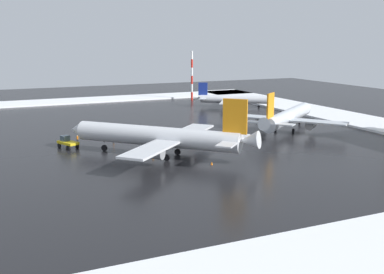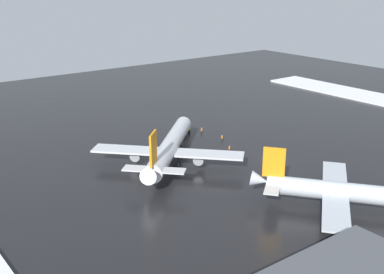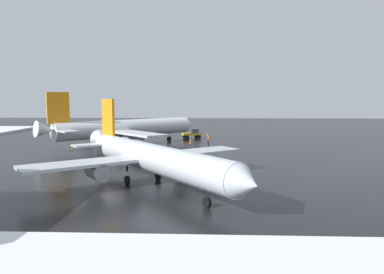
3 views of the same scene
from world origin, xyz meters
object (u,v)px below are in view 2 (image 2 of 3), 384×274
at_px(ground_crew_near_tug, 202,130).
at_px(traffic_cone_mid_line, 160,161).
at_px(ground_crew_mid_apron, 229,149).
at_px(airplane_foreground_jet, 348,192).
at_px(pushback_tug, 183,129).
at_px(traffic_cone_wingtip_side, 161,153).
at_px(ground_crew_beside_wing, 222,138).
at_px(airplane_parked_starboard, 169,147).
at_px(traffic_cone_near_nose, 148,182).

bearing_deg(ground_crew_near_tug, traffic_cone_mid_line, 13.70).
bearing_deg(ground_crew_mid_apron, airplane_foreground_jet, -102.13).
bearing_deg(pushback_tug, traffic_cone_wingtip_side, -170.28).
relative_size(pushback_tug, ground_crew_near_tug, 2.98).
bearing_deg(traffic_cone_wingtip_side, ground_crew_near_tug, 19.67).
bearing_deg(ground_crew_beside_wing, airplane_parked_starboard, -90.57).
bearing_deg(traffic_cone_wingtip_side, traffic_cone_near_nose, -133.32).
bearing_deg(traffic_cone_wingtip_side, airplane_foreground_jet, -77.33).
distance_m(airplane_parked_starboard, airplane_foreground_jet, 38.15).
bearing_deg(ground_crew_beside_wing, traffic_cone_near_nose, -83.20).
xyz_separation_m(airplane_parked_starboard, traffic_cone_near_nose, (-9.24, -5.87, -3.51)).
bearing_deg(airplane_parked_starboard, airplane_foreground_jet, -115.82).
bearing_deg(pushback_tug, airplane_foreground_jet, -118.18).
height_order(airplane_foreground_jet, pushback_tug, airplane_foreground_jet).
relative_size(ground_crew_mid_apron, traffic_cone_mid_line, 3.11).
height_order(ground_crew_beside_wing, traffic_cone_mid_line, ground_crew_beside_wing).
height_order(airplane_foreground_jet, ground_crew_near_tug, airplane_foreground_jet).
xyz_separation_m(pushback_tug, traffic_cone_near_nose, (-23.60, -20.39, -1.01)).
height_order(ground_crew_near_tug, traffic_cone_mid_line, ground_crew_near_tug).
height_order(pushback_tug, ground_crew_mid_apron, pushback_tug).
height_order(ground_crew_mid_apron, traffic_cone_mid_line, ground_crew_mid_apron).
bearing_deg(traffic_cone_near_nose, traffic_cone_mid_line, 44.11).
bearing_deg(airplane_parked_starboard, traffic_cone_mid_line, 75.86).
bearing_deg(ground_crew_beside_wing, traffic_cone_mid_line, -97.03).
xyz_separation_m(pushback_tug, ground_crew_mid_apron, (0.21, -17.38, -0.31)).
bearing_deg(traffic_cone_near_nose, airplane_parked_starboard, 32.42).
bearing_deg(airplane_parked_starboard, traffic_cone_wingtip_side, 29.17).
bearing_deg(pushback_tug, traffic_cone_mid_line, -165.88).
relative_size(airplane_foreground_jet, traffic_cone_mid_line, 52.88).
height_order(pushback_tug, traffic_cone_wingtip_side, pushback_tug).
bearing_deg(traffic_cone_wingtip_side, airplane_parked_starboard, -107.63).
xyz_separation_m(traffic_cone_near_nose, traffic_cone_mid_line, (8.13, 7.88, 0.00)).
bearing_deg(pushback_tug, ground_crew_near_tug, -60.95).
bearing_deg(ground_crew_mid_apron, ground_crew_near_tug, 69.43).
xyz_separation_m(airplane_parked_starboard, ground_crew_beside_wing, (18.31, 4.01, -2.81)).
bearing_deg(ground_crew_mid_apron, traffic_cone_near_nose, -179.53).
xyz_separation_m(ground_crew_mid_apron, traffic_cone_near_nose, (-23.81, -3.01, -0.70)).
relative_size(pushback_tug, traffic_cone_wingtip_side, 9.27).
relative_size(traffic_cone_near_nose, traffic_cone_mid_line, 1.00).
bearing_deg(ground_crew_near_tug, airplane_foreground_jet, 68.89).
relative_size(ground_crew_near_tug, traffic_cone_mid_line, 3.11).
height_order(ground_crew_beside_wing, ground_crew_near_tug, same).
height_order(airplane_foreground_jet, ground_crew_beside_wing, airplane_foreground_jet).
xyz_separation_m(ground_crew_beside_wing, ground_crew_near_tug, (-0.14, 7.73, 0.00)).
bearing_deg(pushback_tug, traffic_cone_near_nose, -164.02).
height_order(pushback_tug, ground_crew_near_tug, pushback_tug).
bearing_deg(airplane_foreground_jet, pushback_tug, 139.27).
xyz_separation_m(pushback_tug, traffic_cone_mid_line, (-15.48, -12.52, -1.01)).
height_order(airplane_foreground_jet, ground_crew_mid_apron, airplane_foreground_jet).
bearing_deg(traffic_cone_mid_line, traffic_cone_wingtip_side, 52.59).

